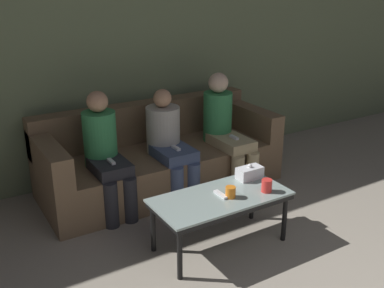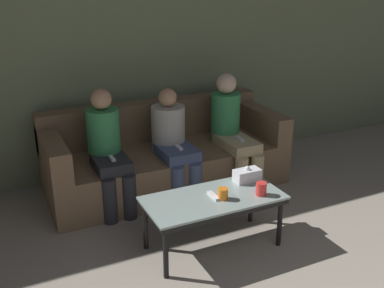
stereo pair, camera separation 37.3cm
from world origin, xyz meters
name	(u,v)px [view 2 (the right image)]	position (x,y,z in m)	size (l,w,h in m)	color
wall_back	(143,52)	(0.00, 4.13, 1.30)	(12.00, 0.06, 2.60)	#707F5B
couch	(165,157)	(0.00, 3.58, 0.30)	(2.39, 0.95, 0.82)	brown
coffee_table	(213,202)	(-0.10, 2.33, 0.40)	(1.08, 0.52, 0.45)	#8C9E99
cup_near_left	(223,194)	(-0.05, 2.27, 0.49)	(0.08, 0.08, 0.09)	orange
cup_near_right	(261,189)	(0.25, 2.21, 0.50)	(0.08, 0.08, 0.10)	red
tissue_box	(247,175)	(0.29, 2.47, 0.50)	(0.22, 0.12, 0.13)	white
game_remote	(213,196)	(-0.10, 2.33, 0.46)	(0.04, 0.15, 0.02)	white
seated_person_left_end	(107,148)	(-0.64, 3.37, 0.59)	(0.31, 0.63, 1.11)	#28282D
seated_person_mid_left	(173,140)	(0.00, 3.37, 0.56)	(0.33, 0.65, 1.05)	#47567A
seated_person_mid_right	(231,128)	(0.64, 3.35, 0.60)	(0.31, 0.71, 1.14)	tan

